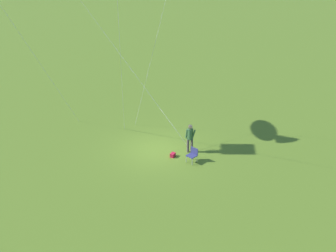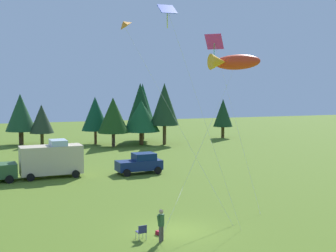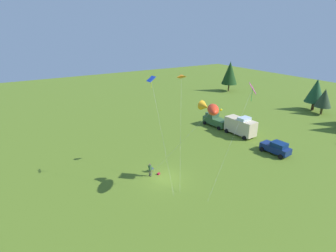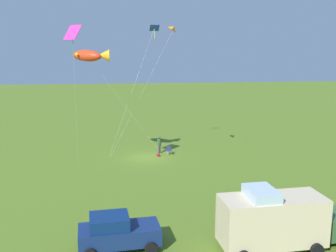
{
  "view_description": "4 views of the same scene",
  "coord_description": "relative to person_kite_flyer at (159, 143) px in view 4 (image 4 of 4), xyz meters",
  "views": [
    {
      "loc": [
        -18.74,
        14.4,
        13.04
      ],
      "look_at": [
        -2.97,
        1.59,
        3.14
      ],
      "focal_mm": 50.0,
      "sensor_mm": 36.0,
      "label": 1
    },
    {
      "loc": [
        -8.95,
        -24.2,
        8.33
      ],
      "look_at": [
        0.54,
        3.18,
        5.71
      ],
      "focal_mm": 50.0,
      "sensor_mm": 36.0,
      "label": 2
    },
    {
      "loc": [
        23.91,
        -14.23,
        17.29
      ],
      "look_at": [
        -2.31,
        1.88,
        5.76
      ],
      "focal_mm": 28.0,
      "sensor_mm": 36.0,
      "label": 3
    },
    {
      "loc": [
        2.37,
        36.43,
        10.36
      ],
      "look_at": [
        -1.76,
        2.85,
        3.59
      ],
      "focal_mm": 42.0,
      "sensor_mm": 36.0,
      "label": 4
    }
  ],
  "objects": [
    {
      "name": "kite_diamond_rainbow",
      "position": [
        6.99,
        8.59,
        10.16
      ],
      "size": [
        1.43,
        6.56,
        11.94
      ],
      "color": "#D53098",
      "rests_on": "ground"
    },
    {
      "name": "ground_plane",
      "position": [
        1.39,
        1.29,
        -1.02
      ],
      "size": [
        160.0,
        160.0,
        0.0
      ],
      "primitive_type": "plane",
      "color": "#547020"
    },
    {
      "name": "kite_large_fish",
      "position": [
        6.08,
        3.94,
        8.68
      ],
      "size": [
        8.08,
        5.41,
        10.24
      ],
      "color": "red",
      "rests_on": "ground"
    },
    {
      "name": "person_kite_flyer",
      "position": [
        0.0,
        0.0,
        0.0
      ],
      "size": [
        0.54,
        0.5,
        1.74
      ],
      "rotation": [
        0.0,
        0.0,
        2.3
      ],
      "color": "#544B47",
      "rests_on": "ground"
    },
    {
      "name": "kite_diamond_blue",
      "position": [
        0.58,
        0.22,
        10.69
      ],
      "size": [
        4.98,
        0.77,
        12.44
      ],
      "color": "blue",
      "rests_on": "ground"
    },
    {
      "name": "kite_delta_orange",
      "position": [
        -0.75,
        4.89,
        10.82
      ],
      "size": [
        6.06,
        4.27,
        12.21
      ],
      "color": "orange",
      "rests_on": "ground"
    },
    {
      "name": "van_camper_beige",
      "position": [
        -3.87,
        19.54,
        0.62
      ],
      "size": [
        5.53,
        2.88,
        3.34
      ],
      "rotation": [
        0.0,
        0.0,
        0.06
      ],
      "color": "beige",
      "rests_on": "ground"
    },
    {
      "name": "backpack_on_grass",
      "position": [
        0.21,
        1.08,
        -0.91
      ],
      "size": [
        0.33,
        0.38,
        0.22
      ],
      "primitive_type": "cube",
      "rotation": [
        0.0,
        0.0,
        1.99
      ],
      "color": "#AB162D",
      "rests_on": "ground"
    },
    {
      "name": "car_navy_hatch",
      "position": [
        4.08,
        18.61,
        -0.07
      ],
      "size": [
        4.34,
        2.5,
        1.89
      ],
      "rotation": [
        0.0,
        0.0,
        0.08
      ],
      "color": "navy",
      "rests_on": "ground"
    },
    {
      "name": "folding_chair",
      "position": [
        -0.9,
        0.58,
        -0.53
      ],
      "size": [
        0.54,
        0.54,
        0.82
      ],
      "rotation": [
        0.0,
        0.0,
        1.72
      ],
      "color": "navy",
      "rests_on": "ground"
    }
  ]
}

